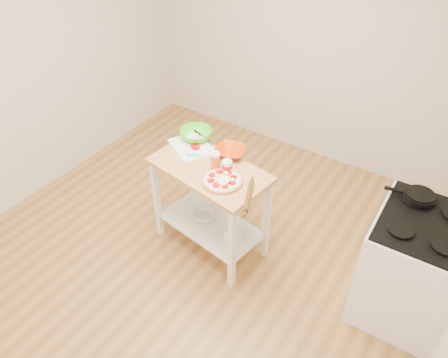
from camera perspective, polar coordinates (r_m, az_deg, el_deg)
room_shell at (r=3.11m, az=-5.77°, el=5.07°), size 4.04×4.54×2.74m
prep_island at (r=3.74m, az=-1.86°, el=-1.74°), size 1.06×0.68×0.90m
gas_stove at (r=3.66m, az=23.18°, el=-10.51°), size 0.67×0.78×1.11m
skillet at (r=3.49m, az=24.10°, el=-2.03°), size 0.37×0.23×0.03m
pizza at (r=3.42m, az=-0.22°, el=-0.17°), size 0.32×0.32×0.05m
cutting_board at (r=3.82m, az=-4.19°, el=4.29°), size 0.50×0.46×0.04m
spatula at (r=3.69m, az=-3.88°, el=3.09°), size 0.15×0.08×0.01m
knife at (r=3.96m, az=-3.14°, el=5.81°), size 0.27×0.10×0.01m
orange_bowl at (r=3.71m, az=0.85°, el=3.62°), size 0.31×0.31×0.06m
green_bowl at (r=3.91m, az=-3.67°, el=5.82°), size 0.35×0.35×0.09m
beer_pint at (r=3.51m, az=-1.15°, el=2.32°), size 0.08×0.08×0.16m
yogurt_tub at (r=3.51m, az=0.40°, el=1.70°), size 0.08×0.08×0.18m
rolling_pin at (r=3.27m, az=3.23°, el=-2.26°), size 0.17×0.33×0.04m
shelf_glass_bowl at (r=4.03m, az=-2.61°, el=-4.70°), size 0.24×0.24×0.06m
shelf_bin at (r=3.81m, az=1.20°, el=-7.49°), size 0.12×0.12×0.11m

